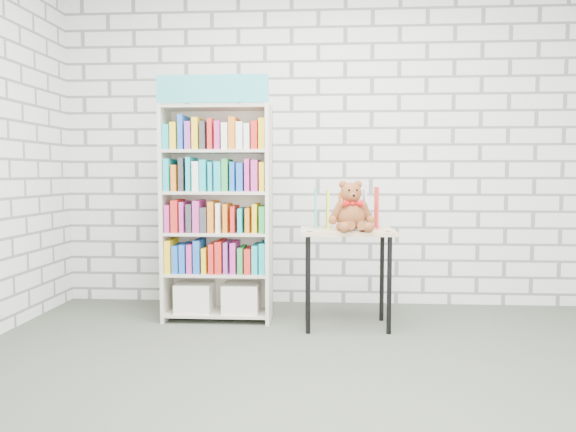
{
  "coord_description": "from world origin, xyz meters",
  "views": [
    {
      "loc": [
        0.06,
        -2.95,
        1.15
      ],
      "look_at": [
        -0.19,
        0.95,
        0.85
      ],
      "focal_mm": 35.0,
      "sensor_mm": 36.0,
      "label": 1
    }
  ],
  "objects": [
    {
      "name": "teddy_bear",
      "position": [
        0.25,
        1.11,
        0.88
      ],
      "size": [
        0.33,
        0.32,
        0.36
      ],
      "color": "brown",
      "rests_on": "display_table"
    },
    {
      "name": "bookshelf",
      "position": [
        -0.77,
        1.36,
        0.86
      ],
      "size": [
        0.84,
        0.33,
        1.88
      ],
      "color": "beige",
      "rests_on": "ground"
    },
    {
      "name": "room_shell",
      "position": [
        0.0,
        0.0,
        1.78
      ],
      "size": [
        4.52,
        4.02,
        2.81
      ],
      "color": "silver",
      "rests_on": "ground"
    },
    {
      "name": "table_books",
      "position": [
        0.22,
        1.32,
        0.88
      ],
      "size": [
        0.49,
        0.23,
        0.28
      ],
      "color": "#2BB8BE",
      "rests_on": "display_table"
    },
    {
      "name": "display_table",
      "position": [
        0.23,
        1.21,
        0.63
      ],
      "size": [
        0.7,
        0.5,
        0.74
      ],
      "color": "tan",
      "rests_on": "ground"
    },
    {
      "name": "ground",
      "position": [
        0.0,
        0.0,
        0.0
      ],
      "size": [
        4.5,
        4.5,
        0.0
      ],
      "primitive_type": "plane",
      "color": "#3F453A",
      "rests_on": "ground"
    }
  ]
}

